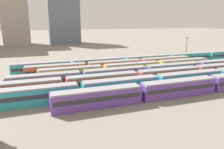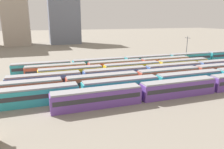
{
  "view_description": "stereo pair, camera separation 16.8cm",
  "coord_description": "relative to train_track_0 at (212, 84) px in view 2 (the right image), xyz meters",
  "views": [
    {
      "loc": [
        -8.06,
        -38.05,
        16.88
      ],
      "look_at": [
        10.73,
        15.6,
        2.04
      ],
      "focal_mm": 34.17,
      "sensor_mm": 36.0,
      "label": 1
    },
    {
      "loc": [
        -7.9,
        -38.11,
        16.88
      ],
      "look_at": [
        10.73,
        15.6,
        2.04
      ],
      "focal_mm": 34.17,
      "sensor_mm": 36.0,
      "label": 2
    }
  ],
  "objects": [
    {
      "name": "ground_plane",
      "position": [
        -30.55,
        15.6,
        -1.9
      ],
      "size": [
        600.0,
        600.0,
        0.0
      ],
      "primitive_type": "plane",
      "color": "gray"
    },
    {
      "name": "train_track_0",
      "position": [
        0.0,
        0.0,
        0.0
      ],
      "size": [
        74.7,
        3.06,
        3.75
      ],
      "color": "#6B429E",
      "rests_on": "ground_plane"
    },
    {
      "name": "train_track_1",
      "position": [
        7.08,
        5.2,
        0.0
      ],
      "size": [
        112.5,
        3.06,
        3.75
      ],
      "color": "teal",
      "rests_on": "ground_plane"
    },
    {
      "name": "train_track_2",
      "position": [
        -14.56,
        10.4,
        0.0
      ],
      "size": [
        74.7,
        3.06,
        3.75
      ],
      "color": "#BC4C38",
      "rests_on": "ground_plane"
    },
    {
      "name": "train_track_3",
      "position": [
        0.15,
        15.6,
        0.0
      ],
      "size": [
        93.6,
        3.06,
        3.75
      ],
      "color": "#4C70BC",
      "rests_on": "ground_plane"
    },
    {
      "name": "train_track_4",
      "position": [
        -11.37,
        20.8,
        -0.0
      ],
      "size": [
        55.8,
        3.06,
        3.75
      ],
      "color": "yellow",
      "rests_on": "ground_plane"
    },
    {
      "name": "train_track_5",
      "position": [
        -15.03,
        26.0,
        -0.0
      ],
      "size": [
        55.8,
        3.06,
        3.75
      ],
      "color": "#BC4C38",
      "rests_on": "ground_plane"
    },
    {
      "name": "train_track_6",
      "position": [
        9.27,
        31.2,
        0.0
      ],
      "size": [
        112.5,
        3.06,
        3.75
      ],
      "color": "teal",
      "rests_on": "ground_plane"
    },
    {
      "name": "catenary_pole_1",
      "position": [
        19.03,
        34.14,
        3.68
      ],
      "size": [
        0.24,
        3.2,
        10.07
      ],
      "color": "#4C4C51",
      "rests_on": "ground_plane"
    },
    {
      "name": "distant_building_1",
      "position": [
        -50.49,
        117.24,
        13.5
      ],
      "size": [
        15.92,
        17.62,
        30.81
      ],
      "primitive_type": "cube",
      "color": "#A89989",
      "rests_on": "ground_plane"
    },
    {
      "name": "distant_building_2",
      "position": [
        -19.9,
        117.24,
        14.42
      ],
      "size": [
        20.63,
        16.02,
        32.64
      ],
      "primitive_type": "cube",
      "color": "slate",
      "rests_on": "ground_plane"
    }
  ]
}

